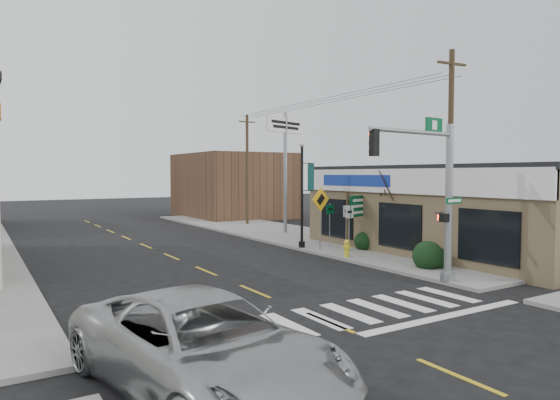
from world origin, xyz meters
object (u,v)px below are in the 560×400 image
utility_pole_near (450,153)px  utility_pole_far (247,168)px  traffic_signal_pole (436,185)px  guide_sign (359,212)px  dance_center_sign (285,143)px  bare_tree (394,177)px  fire_hydrant (347,248)px  suv (202,345)px  lamp_post (303,186)px

utility_pole_near → utility_pole_far: 18.37m
traffic_signal_pole → guide_sign: bearing=64.2°
guide_sign → utility_pole_far: utility_pole_far is taller
dance_center_sign → traffic_signal_pole: bearing=-122.7°
traffic_signal_pole → bare_tree: size_ratio=1.23×
fire_hydrant → bare_tree: (2.54, -0.26, 3.11)m
guide_sign → fire_hydrant: size_ratio=3.69×
utility_pole_far → suv: bearing=-126.1°
fire_hydrant → bare_tree: size_ratio=0.17×
utility_pole_near → utility_pole_far: (0.05, 18.37, -0.44)m
lamp_post → traffic_signal_pole: bearing=-96.5°
traffic_signal_pole → guide_sign: traffic_signal_pole is taller
guide_sign → bare_tree: 2.44m
suv → bare_tree: bare_tree is taller
lamp_post → dance_center_sign: dance_center_sign is taller
utility_pole_near → utility_pole_far: utility_pole_near is taller
traffic_signal_pole → lamp_post: 9.18m
traffic_signal_pole → bare_tree: bearing=53.0°
fire_hydrant → guide_sign: bearing=36.4°
traffic_signal_pole → fire_hydrant: size_ratio=7.17×
suv → dance_center_sign: size_ratio=0.81×
guide_sign → utility_pole_near: utility_pole_near is taller
guide_sign → utility_pole_near: 5.28m
traffic_signal_pole → dance_center_sign: bearing=71.9°
utility_pole_near → traffic_signal_pole: bearing=-140.0°
traffic_signal_pole → utility_pole_far: bearing=74.2°
dance_center_sign → bare_tree: dance_center_sign is taller
suv → guide_sign: guide_sign is taller
guide_sign → utility_pole_far: size_ratio=0.36×
guide_sign → fire_hydrant: 2.69m
fire_hydrant → traffic_signal_pole: bearing=-98.2°
lamp_post → dance_center_sign: 6.89m
guide_sign → utility_pole_far: bearing=66.7°
traffic_signal_pole → dance_center_sign: 15.55m
bare_tree → dance_center_sign: bearing=89.4°
lamp_post → utility_pole_far: 12.34m
suv → utility_pole_near: 15.66m
utility_pole_far → dance_center_sign: bearing=-101.4°
dance_center_sign → suv: bearing=-145.6°
lamp_post → bare_tree: lamp_post is taller
traffic_signal_pole → bare_tree: 6.37m
utility_pole_near → guide_sign: bearing=111.8°
suv → traffic_signal_pole: (9.94, 3.57, 2.59)m
guide_sign → bare_tree: bare_tree is taller
dance_center_sign → bare_tree: (-0.09, -9.58, -2.08)m
dance_center_sign → utility_pole_far: 6.25m
fire_hydrant → utility_pole_far: 16.11m
guide_sign → lamp_post: bearing=113.0°
utility_pole_near → suv: bearing=-150.0°
guide_sign → fire_hydrant: guide_sign is taller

